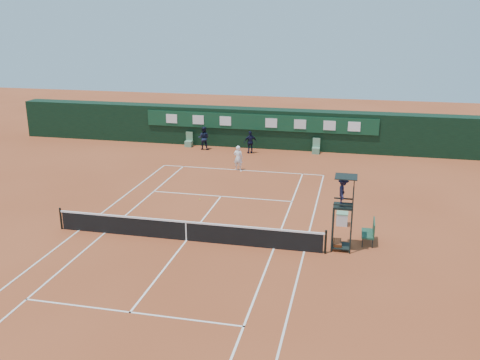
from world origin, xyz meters
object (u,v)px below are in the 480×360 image
player_bench (370,231)px  player (238,158)px  tennis_net (186,230)px  umpire_chair (344,197)px  cooler (342,219)px

player_bench → player: (-8.55, 10.31, 0.25)m
player_bench → player: 13.40m
tennis_net → umpire_chair: bearing=5.2°
tennis_net → cooler: (6.98, 3.56, -0.18)m
player → player_bench: bearing=131.5°
tennis_net → umpire_chair: umpire_chair is taller
tennis_net → player: player is taller
player_bench → cooler: size_ratio=1.86×
umpire_chair → player_bench: size_ratio=2.85×
umpire_chair → cooler: umpire_chair is taller
umpire_chair → cooler: bearing=91.2°
tennis_net → player: size_ratio=7.64×
umpire_chair → cooler: (-0.06, 2.92, -2.13)m
tennis_net → cooler: size_ratio=20.00×
player_bench → cooler: (-1.34, 1.97, -0.27)m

